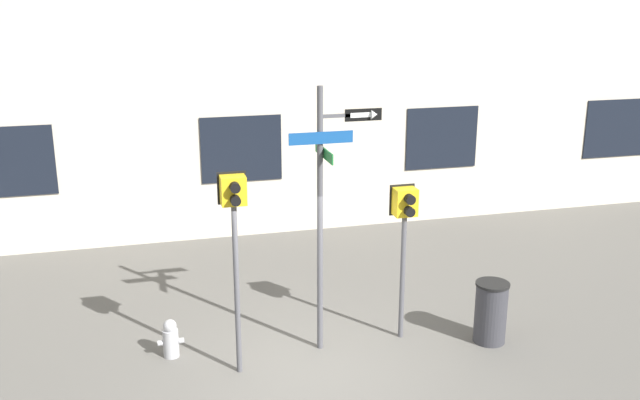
% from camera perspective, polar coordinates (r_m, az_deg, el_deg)
% --- Properties ---
extents(ground_plane, '(60.00, 60.00, 0.00)m').
position_cam_1_polar(ground_plane, '(10.75, -0.66, -13.90)').
color(ground_plane, '#595651').
extents(street_sign_pole, '(1.41, 0.94, 4.13)m').
position_cam_1_polar(street_sign_pole, '(10.58, 0.43, 0.03)').
color(street_sign_pole, '#4C4C51').
rests_on(street_sign_pole, ground_plane).
extents(pedestrian_signal_left, '(0.41, 0.40, 3.02)m').
position_cam_1_polar(pedestrian_signal_left, '(9.96, -6.88, -1.46)').
color(pedestrian_signal_left, '#4C4C51').
rests_on(pedestrian_signal_left, ground_plane).
extents(pedestrian_signal_right, '(0.41, 0.40, 2.54)m').
position_cam_1_polar(pedestrian_signal_right, '(11.12, 6.79, -1.50)').
color(pedestrian_signal_right, '#4C4C51').
rests_on(pedestrian_signal_right, ground_plane).
extents(fire_hydrant, '(0.40, 0.24, 0.61)m').
position_cam_1_polar(fire_hydrant, '(11.36, -11.86, -10.83)').
color(fire_hydrant, '#A5A5A8').
rests_on(fire_hydrant, ground_plane).
extents(trash_bin, '(0.54, 0.54, 1.01)m').
position_cam_1_polar(trash_bin, '(11.79, 13.50, -8.71)').
color(trash_bin, '#333338').
rests_on(trash_bin, ground_plane).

